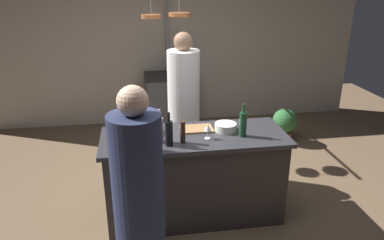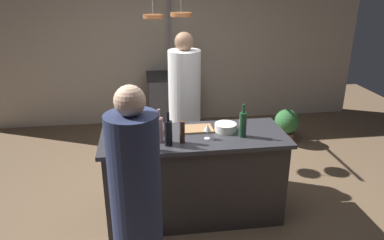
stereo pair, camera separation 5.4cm
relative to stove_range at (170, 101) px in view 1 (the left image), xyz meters
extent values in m
plane|color=brown|center=(0.00, -2.45, -0.45)|extent=(9.00, 9.00, 0.00)
cube|color=#BCAD99|center=(0.00, 0.40, 0.85)|extent=(6.40, 0.16, 2.60)
cube|color=#332D2B|center=(0.00, -2.45, -0.02)|extent=(1.72, 0.66, 0.86)
cube|color=#2D2D33|center=(0.00, -2.45, 0.43)|extent=(1.80, 0.72, 0.04)
cube|color=#47474C|center=(0.00, 0.00, -0.02)|extent=(0.76, 0.60, 0.86)
cube|color=black|center=(0.00, 0.00, 0.43)|extent=(0.80, 0.64, 0.03)
cylinder|color=white|center=(0.01, -1.60, 0.34)|extent=(0.37, 0.37, 1.57)
sphere|color=#8C664C|center=(0.01, -1.60, 1.22)|extent=(0.21, 0.21, 0.21)
cylinder|color=#4C4C51|center=(-0.52, -3.07, -0.11)|extent=(0.06, 0.06, 0.62)
cylinder|color=black|center=(-0.52, -3.07, 0.21)|extent=(0.26, 0.26, 0.04)
cylinder|color=#262D4C|center=(-0.56, -3.44, 0.31)|extent=(0.36, 0.36, 1.51)
sphere|color=#D8AD8C|center=(-0.56, -3.44, 1.15)|extent=(0.21, 0.21, 0.21)
cylinder|color=gray|center=(0.00, 0.25, 0.63)|extent=(0.04, 0.04, 2.15)
cylinder|color=#B26638|center=(-0.30, -0.97, 1.43)|extent=(0.25, 0.25, 0.04)
cylinder|color=gray|center=(-0.30, -0.96, 1.57)|extent=(0.01, 0.01, 0.27)
cylinder|color=#B26638|center=(0.05, -0.97, 1.45)|extent=(0.27, 0.27, 0.04)
cylinder|color=gray|center=(0.05, -0.96, 1.58)|extent=(0.01, 0.01, 0.25)
cylinder|color=brown|center=(1.62, -0.86, -0.37)|extent=(0.24, 0.24, 0.16)
sphere|color=#2D6633|center=(1.62, -0.86, -0.11)|extent=(0.36, 0.36, 0.36)
cube|color=#997047|center=(0.04, -2.32, 0.46)|extent=(0.32, 0.22, 0.02)
cylinder|color=#382319|center=(-0.13, -2.60, 0.56)|extent=(0.05, 0.05, 0.21)
cylinder|color=#193D23|center=(0.45, -2.54, 0.57)|extent=(0.07, 0.07, 0.24)
cylinder|color=#193D23|center=(0.45, -2.54, 0.74)|extent=(0.03, 0.03, 0.08)
cylinder|color=gray|center=(-0.44, -2.72, 0.58)|extent=(0.07, 0.07, 0.25)
cylinder|color=gray|center=(-0.44, -2.72, 0.74)|extent=(0.03, 0.03, 0.08)
cylinder|color=black|center=(-0.26, -2.64, 0.57)|extent=(0.07, 0.07, 0.23)
cylinder|color=black|center=(-0.26, -2.64, 0.73)|extent=(0.03, 0.03, 0.08)
cylinder|color=#B78C8E|center=(-0.34, -2.55, 0.57)|extent=(0.07, 0.07, 0.23)
cylinder|color=#B78C8E|center=(-0.34, -2.55, 0.73)|extent=(0.03, 0.03, 0.08)
cylinder|color=silver|center=(-0.57, -2.44, 0.46)|extent=(0.06, 0.06, 0.01)
cylinder|color=silver|center=(-0.57, -2.44, 0.50)|extent=(0.01, 0.01, 0.07)
cone|color=silver|center=(-0.57, -2.44, 0.57)|extent=(0.07, 0.07, 0.06)
cylinder|color=silver|center=(0.11, -2.55, 0.46)|extent=(0.06, 0.06, 0.01)
cylinder|color=silver|center=(0.11, -2.55, 0.50)|extent=(0.01, 0.01, 0.07)
cone|color=silver|center=(0.11, -2.55, 0.57)|extent=(0.07, 0.07, 0.06)
cylinder|color=silver|center=(0.32, -2.39, 0.49)|extent=(0.22, 0.22, 0.08)
cylinder|color=brown|center=(-0.67, -2.28, 0.48)|extent=(0.22, 0.22, 0.06)
cylinder|color=#B7B7BC|center=(-0.40, -2.35, 0.49)|extent=(0.18, 0.18, 0.06)
camera|label=1|loc=(-0.53, -5.67, 1.87)|focal=34.41mm
camera|label=2|loc=(-0.47, -5.68, 1.87)|focal=34.41mm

